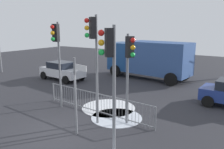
# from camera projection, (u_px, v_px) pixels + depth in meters

# --- Properties ---
(ground_plane) EXTENTS (60.00, 60.00, 0.00)m
(ground_plane) POSITION_uv_depth(u_px,v_px,m) (58.00, 133.00, 9.63)
(ground_plane) COLOR #2D2D33
(traffic_light_rear_right) EXTENTS (0.46, 0.47, 4.41)m
(traffic_light_rear_right) POSITION_uv_depth(u_px,v_px,m) (110.00, 62.00, 7.35)
(traffic_light_rear_right) COLOR slate
(traffic_light_rear_right) RESTS_ON ground
(traffic_light_foreground_right) EXTENTS (0.43, 0.50, 4.84)m
(traffic_light_foreground_right) POSITION_uv_depth(u_px,v_px,m) (93.00, 46.00, 9.80)
(traffic_light_foreground_right) COLOR slate
(traffic_light_foreground_right) RESTS_ON ground
(traffic_light_mid_left) EXTENTS (0.34, 0.57, 4.57)m
(traffic_light_mid_left) POSITION_uv_depth(u_px,v_px,m) (57.00, 46.00, 11.89)
(traffic_light_mid_left) COLOR slate
(traffic_light_mid_left) RESTS_ON ground
(traffic_light_rear_left) EXTENTS (0.52, 0.42, 4.05)m
(traffic_light_rear_left) POSITION_uv_depth(u_px,v_px,m) (129.00, 59.00, 9.83)
(traffic_light_rear_left) COLOR slate
(traffic_light_rear_left) RESTS_ON ground
(direction_sign_post) EXTENTS (0.78, 0.22, 3.18)m
(direction_sign_post) POSITION_uv_depth(u_px,v_px,m) (76.00, 93.00, 9.08)
(direction_sign_post) COLOR slate
(direction_sign_post) RESTS_ON ground
(pedestrian_guard_railing) EXTENTS (6.72, 0.50, 1.07)m
(pedestrian_guard_railing) POSITION_uv_depth(u_px,v_px,m) (96.00, 103.00, 11.69)
(pedestrian_guard_railing) COLOR slate
(pedestrian_guard_railing) RESTS_ON ground
(car_white_trailing) EXTENTS (3.89, 2.12, 1.47)m
(car_white_trailing) POSITION_uv_depth(u_px,v_px,m) (62.00, 70.00, 18.99)
(car_white_trailing) COLOR silver
(car_white_trailing) RESTS_ON ground
(delivery_truck) EXTENTS (7.26, 3.34, 3.10)m
(delivery_truck) POSITION_uv_depth(u_px,v_px,m) (149.00, 58.00, 19.28)
(delivery_truck) COLOR #33518C
(delivery_truck) RESTS_ON ground
(snow_patch_kerb) EXTENTS (2.89, 2.89, 0.01)m
(snow_patch_kerb) POSITION_uv_depth(u_px,v_px,m) (109.00, 108.00, 12.56)
(snow_patch_kerb) COLOR white
(snow_patch_kerb) RESTS_ON ground
(snow_patch_verge) EXTENTS (2.47, 2.47, 0.01)m
(snow_patch_verge) POSITION_uv_depth(u_px,v_px,m) (117.00, 117.00, 11.21)
(snow_patch_verge) COLOR silver
(snow_patch_verge) RESTS_ON ground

